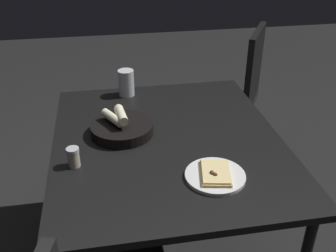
{
  "coord_description": "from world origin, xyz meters",
  "views": [
    {
      "loc": [
        1.41,
        -0.25,
        1.58
      ],
      "look_at": [
        -0.08,
        0.02,
        0.72
      ],
      "focal_mm": 41.66,
      "sensor_mm": 36.0,
      "label": 1
    }
  ],
  "objects_px": {
    "bread_basket": "(122,128)",
    "pepper_shaker": "(74,158)",
    "pizza_plate": "(215,175)",
    "dining_table": "(167,149)",
    "beer_glass": "(126,84)",
    "chair_far": "(234,90)"
  },
  "relations": [
    {
      "from": "pizza_plate",
      "to": "pepper_shaker",
      "type": "distance_m",
      "value": 0.54
    },
    {
      "from": "dining_table",
      "to": "beer_glass",
      "type": "relative_size",
      "value": 8.24
    },
    {
      "from": "beer_glass",
      "to": "chair_far",
      "type": "distance_m",
      "value": 0.84
    },
    {
      "from": "chair_far",
      "to": "dining_table",
      "type": "bearing_deg",
      "value": -35.63
    },
    {
      "from": "dining_table",
      "to": "chair_far",
      "type": "xyz_separation_m",
      "value": [
        -0.82,
        0.59,
        -0.13
      ]
    },
    {
      "from": "bread_basket",
      "to": "beer_glass",
      "type": "bearing_deg",
      "value": 172.15
    },
    {
      "from": "beer_glass",
      "to": "pizza_plate",
      "type": "bearing_deg",
      "value": 18.59
    },
    {
      "from": "bread_basket",
      "to": "chair_far",
      "type": "height_order",
      "value": "chair_far"
    },
    {
      "from": "beer_glass",
      "to": "chair_far",
      "type": "xyz_separation_m",
      "value": [
        -0.35,
        0.73,
        -0.24
      ]
    },
    {
      "from": "bread_basket",
      "to": "pepper_shaker",
      "type": "distance_m",
      "value": 0.29
    },
    {
      "from": "pizza_plate",
      "to": "bread_basket",
      "type": "bearing_deg",
      "value": -140.14
    },
    {
      "from": "dining_table",
      "to": "pepper_shaker",
      "type": "bearing_deg",
      "value": -70.67
    },
    {
      "from": "bread_basket",
      "to": "pepper_shaker",
      "type": "bearing_deg",
      "value": -42.87
    },
    {
      "from": "bread_basket",
      "to": "pepper_shaker",
      "type": "relative_size",
      "value": 3.44
    },
    {
      "from": "pizza_plate",
      "to": "pepper_shaker",
      "type": "height_order",
      "value": "pepper_shaker"
    },
    {
      "from": "bread_basket",
      "to": "beer_glass",
      "type": "xyz_separation_m",
      "value": [
        -0.4,
        0.05,
        0.03
      ]
    },
    {
      "from": "beer_glass",
      "to": "bread_basket",
      "type": "bearing_deg",
      "value": -7.85
    },
    {
      "from": "pizza_plate",
      "to": "bread_basket",
      "type": "relative_size",
      "value": 0.82
    },
    {
      "from": "bread_basket",
      "to": "pizza_plate",
      "type": "bearing_deg",
      "value": 39.86
    },
    {
      "from": "dining_table",
      "to": "chair_far",
      "type": "relative_size",
      "value": 1.21
    },
    {
      "from": "pepper_shaker",
      "to": "chair_far",
      "type": "xyz_separation_m",
      "value": [
        -0.96,
        0.98,
        -0.22
      ]
    },
    {
      "from": "dining_table",
      "to": "bread_basket",
      "type": "height_order",
      "value": "bread_basket"
    }
  ]
}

